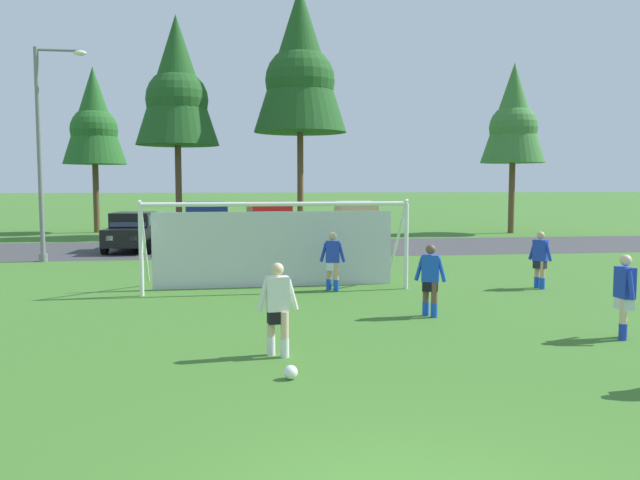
{
  "coord_description": "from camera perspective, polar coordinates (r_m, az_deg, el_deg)",
  "views": [
    {
      "loc": [
        -1.55,
        -5.36,
        3.0
      ],
      "look_at": [
        0.43,
        8.95,
        1.75
      ],
      "focal_mm": 36.69,
      "sensor_mm": 36.0,
      "label": 1
    }
  ],
  "objects": [
    {
      "name": "tree_mid_right",
      "position": [
        38.82,
        -1.75,
        15.09
      ],
      "size": [
        5.36,
        5.36,
        14.29
      ],
      "color": "brown",
      "rests_on": "ground"
    },
    {
      "name": "player_midfield_center",
      "position": [
        14.93,
        9.59,
        -3.5
      ],
      "size": [
        0.68,
        0.43,
        1.64
      ],
      "color": "brown",
      "rests_on": "ground"
    },
    {
      "name": "tree_center_back",
      "position": [
        38.38,
        -12.39,
        13.09
      ],
      "size": [
        4.64,
        4.64,
        12.38
      ],
      "color": "brown",
      "rests_on": "ground"
    },
    {
      "name": "soccer_goal",
      "position": [
        18.77,
        -3.92,
        -0.29
      ],
      "size": [
        7.47,
        2.15,
        2.57
      ],
      "color": "white",
      "rests_on": "ground"
    },
    {
      "name": "tree_right_edge",
      "position": [
        41.52,
        16.53,
        10.28
      ],
      "size": [
        3.83,
        3.83,
        10.2
      ],
      "color": "brown",
      "rests_on": "ground"
    },
    {
      "name": "player_trailing_back",
      "position": [
        13.93,
        25.01,
        -4.51
      ],
      "size": [
        0.29,
        0.73,
        1.64
      ],
      "color": "beige",
      "rests_on": "ground"
    },
    {
      "name": "soccer_ball",
      "position": [
        10.24,
        -2.57,
        -11.45
      ],
      "size": [
        0.22,
        0.22,
        0.22
      ],
      "color": "white",
      "rests_on": "ground"
    },
    {
      "name": "player_defender_far",
      "position": [
        18.29,
        1.1,
        -1.89
      ],
      "size": [
        0.73,
        0.32,
        1.64
      ],
      "color": "tan",
      "rests_on": "ground"
    },
    {
      "name": "parked_car_slot_far_left",
      "position": [
        30.26,
        -16.01,
        0.73
      ],
      "size": [
        2.28,
        4.32,
        1.72
      ],
      "color": "black",
      "rests_on": "ground"
    },
    {
      "name": "parked_car_slot_left",
      "position": [
        29.77,
        -9.92,
        1.24
      ],
      "size": [
        2.4,
        4.73,
        2.16
      ],
      "color": "navy",
      "rests_on": "ground"
    },
    {
      "name": "player_winger_right",
      "position": [
        19.7,
        18.65,
        -1.66
      ],
      "size": [
        0.5,
        0.66,
        1.64
      ],
      "color": "tan",
      "rests_on": "ground"
    },
    {
      "name": "parked_car_slot_center",
      "position": [
        30.82,
        3.14,
        1.42
      ],
      "size": [
        2.36,
        4.71,
        2.16
      ],
      "color": "tan",
      "rests_on": "ground"
    },
    {
      "name": "street_lamp",
      "position": [
        27.21,
        -22.94,
        7.08
      ],
      "size": [
        2.0,
        0.32,
        8.12
      ],
      "color": "slate",
      "rests_on": "ground"
    },
    {
      "name": "ground_plane",
      "position": [
        20.64,
        -3.48,
        -3.42
      ],
      "size": [
        400.0,
        400.0,
        0.0
      ],
      "primitive_type": "plane",
      "color": "#3D7028"
    },
    {
      "name": "parking_lot_strip",
      "position": [
        30.65,
        -4.93,
        -0.69
      ],
      "size": [
        52.0,
        8.4,
        0.01
      ],
      "primitive_type": "cube",
      "color": "#3D3D3F",
      "rests_on": "ground"
    },
    {
      "name": "player_striker_near",
      "position": [
        11.39,
        -3.72,
        -6.07
      ],
      "size": [
        0.75,
        0.33,
        1.64
      ],
      "color": "beige",
      "rests_on": "ground"
    },
    {
      "name": "tree_mid_left",
      "position": [
        42.58,
        -19.12,
        9.94
      ],
      "size": [
        3.77,
        3.77,
        10.06
      ],
      "color": "brown",
      "rests_on": "ground"
    },
    {
      "name": "parked_car_slot_center_left",
      "position": [
        29.59,
        -4.45,
        1.27
      ],
      "size": [
        2.35,
        4.71,
        2.16
      ],
      "color": "red",
      "rests_on": "ground"
    }
  ]
}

